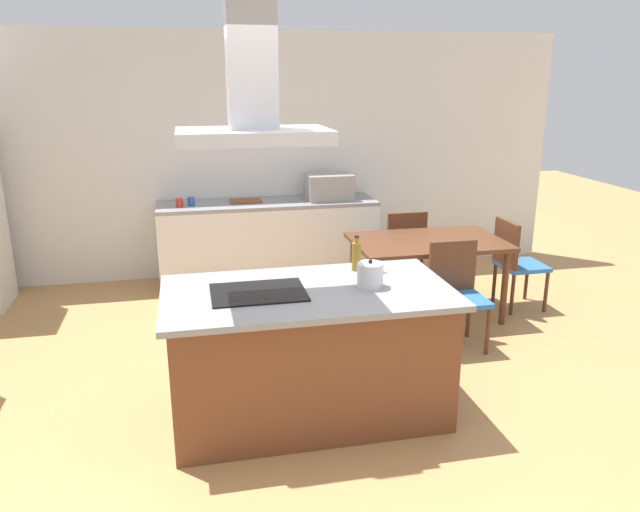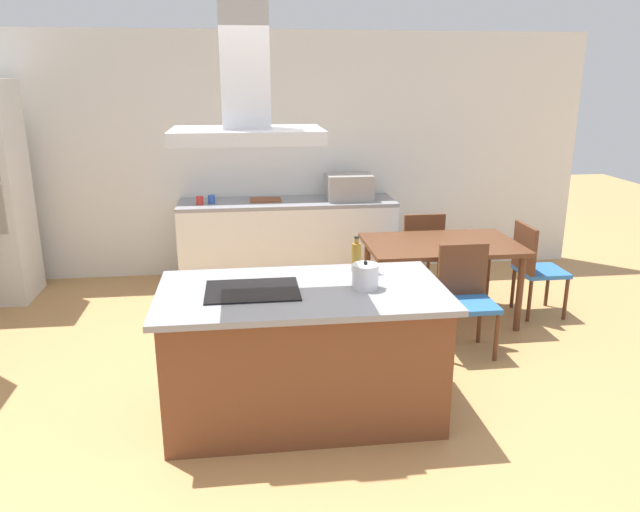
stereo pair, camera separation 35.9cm
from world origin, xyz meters
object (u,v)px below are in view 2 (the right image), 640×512
range_hood (246,99)px  chair_at_right_end (533,264)px  chair_facing_island (466,292)px  coffee_mug_blue (211,199)px  countertop_microwave (349,187)px  dining_table (441,251)px  cutting_board (265,200)px  cooktop (252,290)px  coffee_mug_red (200,200)px  chair_facing_back_wall (420,248)px  olive_oil_bottle (356,257)px  tea_kettle (365,276)px

range_hood → chair_at_right_end: bearing=29.5°
chair_facing_island → coffee_mug_blue: bearing=137.0°
countertop_microwave → dining_table: 1.55m
countertop_microwave → cutting_board: countertop_microwave is taller
cooktop → chair_at_right_end: bearing=29.5°
chair_facing_island → coffee_mug_red: bearing=139.3°
chair_facing_island → dining_table: bearing=90.0°
chair_at_right_end → chair_facing_back_wall: (-0.92, 0.67, 0.00)m
olive_oil_bottle → coffee_mug_blue: (-1.12, 2.52, -0.06)m
countertop_microwave → chair_facing_island: 2.19m
countertop_microwave → chair_facing_back_wall: size_ratio=0.56×
countertop_microwave → range_hood: range_hood is taller
olive_oil_bottle → coffee_mug_red: olive_oil_bottle is taller
coffee_mug_blue → cutting_board: size_ratio=0.26×
dining_table → chair_facing_back_wall: (0.00, 0.67, -0.16)m
olive_oil_bottle → countertop_microwave: 2.58m
olive_oil_bottle → coffee_mug_red: bearing=116.6°
olive_oil_bottle → dining_table: (1.03, 1.19, -0.34)m
coffee_mug_blue → dining_table: (2.15, -1.34, -0.28)m
cooktop → dining_table: cooktop is taller
dining_table → range_hood: (-1.77, -1.52, 1.43)m
cutting_board → olive_oil_bottle: bearing=-78.4°
olive_oil_bottle → countertop_microwave: size_ratio=0.51×
olive_oil_bottle → chair_facing_back_wall: 2.18m
tea_kettle → chair_facing_island: tea_kettle is taller
coffee_mug_red → dining_table: (2.27, -1.29, -0.28)m
coffee_mug_red → cutting_board: 0.72m
dining_table → range_hood: 2.74m
chair_at_right_end → range_hood: (-2.68, -1.52, 1.59)m
chair_at_right_end → chair_facing_back_wall: size_ratio=1.00×
tea_kettle → cutting_board: (-0.53, 2.96, -0.07)m
dining_table → chair_facing_island: size_ratio=1.57×
cooktop → countertop_microwave: size_ratio=1.20×
olive_oil_bottle → coffee_mug_red: size_ratio=2.82×
coffee_mug_red → countertop_microwave: bearing=2.7°
range_hood → cutting_board: bearing=86.0°
dining_table → range_hood: bearing=-139.4°
olive_oil_bottle → chair_at_right_end: (1.94, 1.19, -0.50)m
cooktop → olive_oil_bottle: 0.81m
coffee_mug_blue → olive_oil_bottle: bearing=-66.1°
countertop_microwave → olive_oil_bottle: bearing=-98.8°
chair_facing_island → cutting_board: bearing=126.9°
cooktop → countertop_microwave: (1.13, 2.88, 0.13)m
tea_kettle → countertop_microwave: countertop_microwave is taller
cutting_board → chair_facing_island: size_ratio=0.38×
countertop_microwave → coffee_mug_red: countertop_microwave is taller
cooktop → countertop_microwave: 3.10m
coffee_mug_blue → range_hood: size_ratio=0.10×
countertop_microwave → cutting_board: (-0.93, 0.05, -0.13)m
coffee_mug_red → coffee_mug_blue: same height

